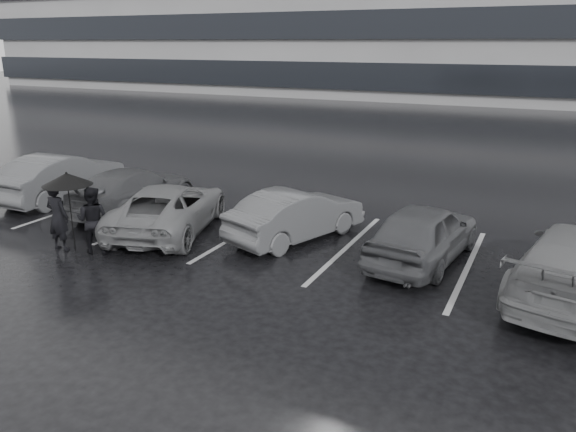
% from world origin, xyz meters
% --- Properties ---
extents(ground, '(160.00, 160.00, 0.00)m').
position_xyz_m(ground, '(0.00, 0.00, 0.00)').
color(ground, black).
rests_on(ground, ground).
extents(car_main, '(2.05, 4.08, 1.33)m').
position_xyz_m(car_main, '(2.41, 2.44, 0.67)').
color(car_main, black).
rests_on(car_main, ground).
extents(car_west_a, '(2.53, 4.01, 1.25)m').
position_xyz_m(car_west_a, '(-0.76, 2.58, 0.62)').
color(car_west_a, '#2D2D30').
rests_on(car_west_a, ground).
extents(car_west_b, '(3.25, 4.86, 1.24)m').
position_xyz_m(car_west_b, '(-3.96, 1.70, 0.62)').
color(car_west_b, '#4B4B4D').
rests_on(car_west_b, ground).
extents(car_west_c, '(1.77, 4.32, 1.25)m').
position_xyz_m(car_west_c, '(-6.01, 2.74, 0.63)').
color(car_west_c, black).
rests_on(car_west_c, ground).
extents(car_west_d, '(1.61, 4.36, 1.43)m').
position_xyz_m(car_west_d, '(-8.88, 2.75, 0.71)').
color(car_west_d, '#2D2D30').
rests_on(car_west_d, ground).
extents(pedestrian_left, '(0.60, 0.41, 1.61)m').
position_xyz_m(pedestrian_left, '(-5.42, -0.55, 0.81)').
color(pedestrian_left, black).
rests_on(pedestrian_left, ground).
extents(pedestrian_right, '(0.92, 0.82, 1.57)m').
position_xyz_m(pedestrian_right, '(-4.57, -0.32, 0.78)').
color(pedestrian_right, black).
rests_on(pedestrian_right, ground).
extents(umbrella, '(1.11, 1.11, 1.89)m').
position_xyz_m(umbrella, '(-5.11, -0.43, 1.72)').
color(umbrella, black).
rests_on(umbrella, ground).
extents(stall_stripes, '(19.72, 5.00, 0.00)m').
position_xyz_m(stall_stripes, '(-0.80, 2.50, 0.00)').
color(stall_stripes, '#959597').
rests_on(stall_stripes, ground).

